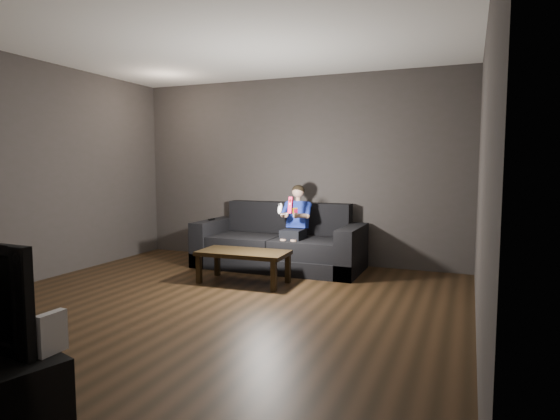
% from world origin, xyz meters
% --- Properties ---
extents(floor, '(5.00, 5.00, 0.00)m').
position_xyz_m(floor, '(0.00, 0.00, 0.00)').
color(floor, black).
rests_on(floor, ground).
extents(back_wall, '(5.00, 0.04, 2.70)m').
position_xyz_m(back_wall, '(0.00, 2.50, 1.35)').
color(back_wall, '#393531').
rests_on(back_wall, ground).
extents(left_wall, '(0.04, 5.00, 2.70)m').
position_xyz_m(left_wall, '(-2.50, 0.00, 1.35)').
color(left_wall, '#393531').
rests_on(left_wall, ground).
extents(right_wall, '(0.04, 5.00, 2.70)m').
position_xyz_m(right_wall, '(2.50, 0.00, 1.35)').
color(right_wall, '#393531').
rests_on(right_wall, ground).
extents(ceiling, '(5.00, 5.00, 0.02)m').
position_xyz_m(ceiling, '(0.00, 0.00, 2.70)').
color(ceiling, white).
rests_on(ceiling, back_wall).
extents(sofa, '(2.30, 0.99, 0.89)m').
position_xyz_m(sofa, '(-0.03, 1.98, 0.29)').
color(sofa, black).
rests_on(sofa, floor).
extents(child, '(0.41, 0.50, 1.01)m').
position_xyz_m(child, '(0.23, 1.91, 0.71)').
color(child, black).
rests_on(child, sofa).
extents(wii_remote_red, '(0.06, 0.08, 0.22)m').
position_xyz_m(wii_remote_red, '(0.31, 1.52, 0.92)').
color(wii_remote_red, '#D91C47').
rests_on(wii_remote_red, child).
extents(nunchuk_white, '(0.08, 0.10, 0.15)m').
position_xyz_m(nunchuk_white, '(0.16, 1.52, 0.87)').
color(nunchuk_white, white).
rests_on(nunchuk_white, child).
extents(wii_remote_black, '(0.04, 0.14, 0.03)m').
position_xyz_m(wii_remote_black, '(-1.07, 1.89, 0.64)').
color(wii_remote_black, black).
rests_on(wii_remote_black, sofa).
extents(coffee_table, '(1.10, 0.58, 0.39)m').
position_xyz_m(coffee_table, '(-0.10, 0.99, 0.34)').
color(coffee_table, black).
rests_on(coffee_table, floor).
extents(wii_console, '(0.06, 0.17, 0.22)m').
position_xyz_m(wii_console, '(0.43, -2.27, 0.56)').
color(wii_console, white).
rests_on(wii_console, media_console).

